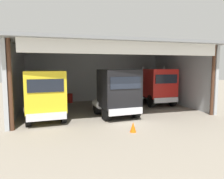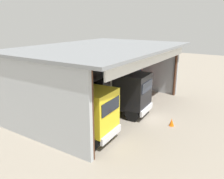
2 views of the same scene
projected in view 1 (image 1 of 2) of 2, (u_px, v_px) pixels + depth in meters
name	position (u px, v px, depth m)	size (l,w,h in m)	color
ground_plane	(126.00, 122.00, 13.87)	(80.00, 80.00, 0.00)	gray
workshop_shed	(105.00, 65.00, 18.69)	(14.77, 10.41, 5.35)	#ADB2B7
truck_yellow_left_bay	(45.00, 95.00, 13.72)	(2.78, 4.34, 3.33)	yellow
truck_black_center_bay	(117.00, 92.00, 15.07)	(2.89, 4.59, 3.41)	black
truck_red_right_bay	(158.00, 87.00, 19.65)	(2.74, 4.89, 3.61)	red
oil_drum	(70.00, 98.00, 21.29)	(0.58, 0.58, 0.91)	#B21E19
tool_cart	(125.00, 96.00, 22.32)	(0.90, 0.60, 1.00)	red
traffic_cone	(133.00, 127.00, 11.73)	(0.36, 0.36, 0.56)	orange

